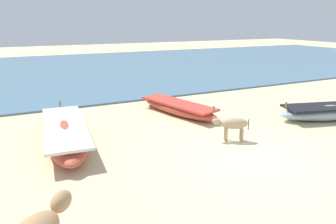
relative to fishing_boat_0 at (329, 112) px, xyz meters
name	(u,v)px	position (x,y,z in m)	size (l,w,h in m)	color
ground	(249,158)	(-4.57, -1.35, -0.27)	(80.00, 80.00, 0.00)	beige
sea_water	(96,68)	(-4.57, 15.22, -0.23)	(60.00, 20.00, 0.08)	slate
fishing_boat_0	(329,112)	(0.00, 0.00, 0.00)	(3.75, 1.93, 0.70)	#8CA5B7
fishing_boat_1	(178,108)	(-4.41, 2.83, -0.03)	(1.88, 3.73, 0.64)	#B74733
fishing_boat_2	(65,133)	(-8.54, 1.67, 0.03)	(1.43, 4.45, 0.75)	#B74733
calf_near_dun	(233,124)	(-4.25, -0.20, 0.23)	(1.02, 0.64, 0.69)	tan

